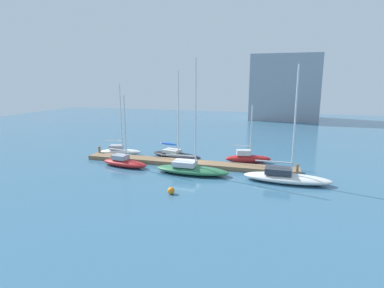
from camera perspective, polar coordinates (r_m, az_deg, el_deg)
ground_plane at (r=34.48m, az=-0.95°, el=-3.91°), size 120.00×120.00×0.00m
dock_pier at (r=34.42m, az=-0.95°, el=-3.54°), size 23.93×1.91×0.46m
dock_piling_near_end at (r=39.93m, az=-16.63°, el=-1.30°), size 0.28×0.28×1.25m
dock_piling_far_end at (r=32.09m, az=18.76°, el=-4.58°), size 0.28×0.28×1.25m
sailboat_0 at (r=40.08m, az=-13.09°, el=-1.19°), size 5.47×2.65×8.88m
sailboat_1 at (r=34.61m, az=-12.37°, el=-3.24°), size 5.74×2.53×7.73m
sailboat_2 at (r=37.86m, az=-3.00°, el=-1.75°), size 6.95×3.54×10.34m
sailboat_3 at (r=31.21m, az=-0.17°, el=-4.54°), size 7.58×2.47×11.31m
sailboat_4 at (r=35.86m, az=10.16°, el=-2.51°), size 5.32×2.55×6.58m
sailboat_5 at (r=29.95m, az=16.85°, el=-5.75°), size 7.89×2.50×10.62m
mooring_buoy_orange at (r=26.02m, az=-3.87°, el=-8.54°), size 0.59×0.59×0.59m
harbor_building_distant at (r=78.24m, az=16.62°, el=9.94°), size 15.33×12.00×14.96m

